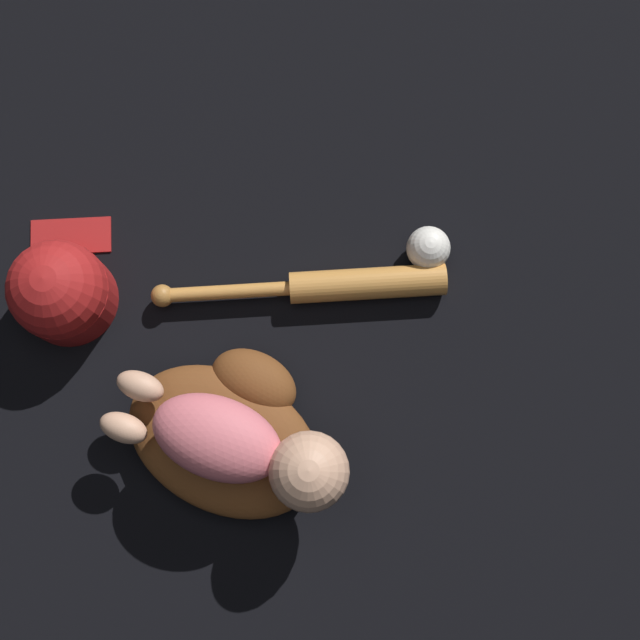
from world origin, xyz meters
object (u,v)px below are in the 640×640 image
baby_figure (247,449)px  baseball_bat (336,286)px  baseball (428,248)px  baseball_cap (60,291)px  baseball_glove (229,431)px

baby_figure → baseball_bat: size_ratio=0.94×
baseball → baseball_cap: (-0.45, -0.37, 0.03)m
baby_figure → baseball: 0.44m
baseball_glove → baseball_cap: (-0.34, 0.04, 0.02)m
baseball_bat → baseball: bearing=54.0°
baby_figure → baseball_bat: 0.31m
baseball_glove → baby_figure: (0.05, -0.01, 0.09)m
baseball_bat → baseball_cap: 0.43m
baseball → baseball_cap: size_ratio=0.31×
baby_figure → baseball_cap: size_ratio=1.66×
baseball → baseball_bat: bearing=-126.0°
baseball_glove → baseball_bat: (0.02, 0.28, -0.01)m
baseball_bat → baseball_cap: baseball_cap is taller
baseball_bat → baseball_cap: size_ratio=1.76×
baseball_glove → baseball: baseball_glove is taller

